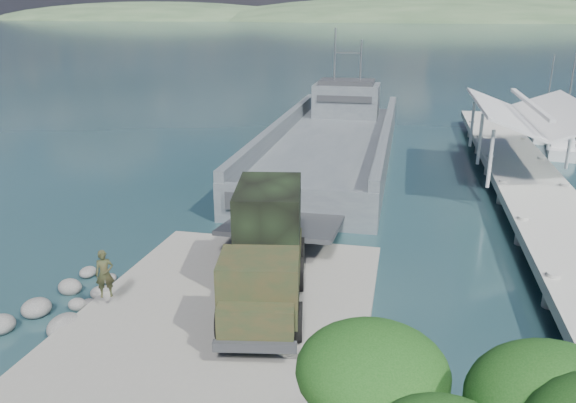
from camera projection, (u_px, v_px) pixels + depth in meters
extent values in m
plane|color=#19383D|center=(222.00, 330.00, 19.37)|extent=(1400.00, 1400.00, 0.00)
cube|color=gray|center=(212.00, 339.00, 18.37)|extent=(10.00, 18.00, 0.50)
cube|color=#ABABA1|center=(526.00, 178.00, 33.19)|extent=(4.00, 44.00, 0.50)
cube|color=#464C53|center=(331.00, 154.00, 41.11)|extent=(8.40, 27.86, 2.32)
cube|color=#464C53|center=(279.00, 129.00, 41.31)|extent=(0.60, 27.84, 1.21)
cube|color=#464C53|center=(386.00, 133.00, 39.79)|extent=(0.60, 27.84, 1.21)
cube|color=#464C53|center=(294.00, 210.00, 28.15)|extent=(8.35, 0.39, 2.41)
cube|color=#464C53|center=(346.00, 100.00, 48.87)|extent=(5.57, 3.72, 2.78)
cube|color=#2B2D31|center=(347.00, 82.00, 48.36)|extent=(4.65, 2.98, 0.37)
cylinder|color=gray|center=(335.00, 56.00, 47.88)|extent=(0.15, 0.15, 4.64)
cylinder|color=gray|center=(361.00, 62.00, 47.60)|extent=(0.15, 0.15, 3.71)
cylinder|color=black|center=(224.00, 320.00, 17.79)|extent=(0.65, 1.33, 1.28)
cylinder|color=black|center=(295.00, 322.00, 17.70)|extent=(0.65, 1.33, 1.28)
cylinder|color=black|center=(237.00, 273.00, 20.94)|extent=(0.65, 1.33, 1.28)
cylinder|color=black|center=(298.00, 274.00, 20.86)|extent=(0.65, 1.33, 1.28)
cylinder|color=black|center=(243.00, 252.00, 22.80)|extent=(0.65, 1.33, 1.28)
cylinder|color=black|center=(299.00, 253.00, 22.71)|extent=(0.65, 1.33, 1.28)
cube|color=black|center=(266.00, 278.00, 20.30)|extent=(3.37, 7.72, 0.25)
cube|color=#21321C|center=(259.00, 286.00, 17.45)|extent=(2.75, 2.34, 1.96)
cube|color=#21321C|center=(256.00, 320.00, 16.50)|extent=(2.37, 1.25, 0.98)
cube|color=#21321C|center=(269.00, 253.00, 21.48)|extent=(3.17, 4.86, 0.34)
cube|color=black|center=(269.00, 217.00, 21.21)|extent=(2.94, 4.07, 2.46)
cube|color=#2B2D31|center=(255.00, 347.00, 16.23)|extent=(2.46, 0.65, 0.29)
imported|color=#21321C|center=(106.00, 284.00, 19.65)|extent=(0.76, 0.67, 1.74)
cube|color=silver|center=(561.00, 149.00, 43.22)|extent=(3.03, 6.55, 1.03)
cube|color=silver|center=(563.00, 143.00, 41.99)|extent=(1.93, 2.11, 0.69)
cylinder|color=gray|center=(569.00, 100.00, 42.00)|extent=(0.11, 0.11, 6.89)
cube|color=silver|center=(543.00, 135.00, 48.14)|extent=(2.51, 6.05, 0.96)
cube|color=silver|center=(545.00, 130.00, 46.99)|extent=(1.72, 1.90, 0.64)
cylinder|color=gray|center=(549.00, 94.00, 47.02)|extent=(0.11, 0.11, 6.40)
ellipsoid|color=#153F11|center=(372.00, 371.00, 9.10)|extent=(2.46, 2.46, 1.41)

